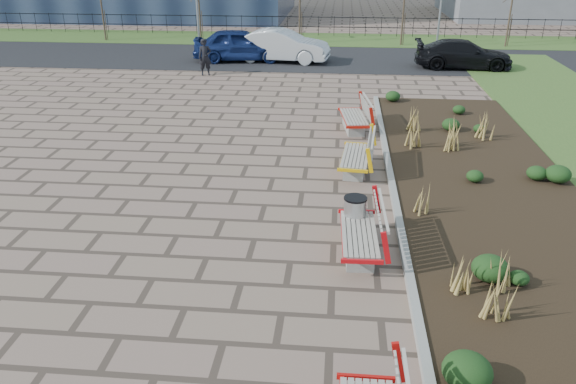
# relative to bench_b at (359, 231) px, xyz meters

# --- Properties ---
(ground) EXTENTS (120.00, 120.00, 0.00)m
(ground) POSITION_rel_bench_b_xyz_m (-3.00, -2.15, -0.50)
(ground) COLOR #6F5A4C
(ground) RESTS_ON ground
(planting_bed) EXTENTS (4.50, 18.00, 0.10)m
(planting_bed) POSITION_rel_bench_b_xyz_m (3.25, 2.85, -0.45)
(planting_bed) COLOR black
(planting_bed) RESTS_ON ground
(planting_curb) EXTENTS (0.16, 18.00, 0.15)m
(planting_curb) POSITION_rel_bench_b_xyz_m (0.92, 2.85, -0.42)
(planting_curb) COLOR gray
(planting_curb) RESTS_ON ground
(grass_verge_far) EXTENTS (80.00, 5.00, 0.04)m
(grass_verge_far) POSITION_rel_bench_b_xyz_m (-3.00, 25.85, -0.48)
(grass_verge_far) COLOR #33511E
(grass_verge_far) RESTS_ON ground
(road) EXTENTS (80.00, 7.00, 0.02)m
(road) POSITION_rel_bench_b_xyz_m (-3.00, 19.85, -0.49)
(road) COLOR black
(road) RESTS_ON ground
(bench_b) EXTENTS (0.97, 2.13, 1.00)m
(bench_b) POSITION_rel_bench_b_xyz_m (0.00, 0.00, 0.00)
(bench_b) COLOR red
(bench_b) RESTS_ON ground
(bench_c) EXTENTS (1.08, 2.17, 1.00)m
(bench_c) POSITION_rel_bench_b_xyz_m (0.00, 4.38, 0.00)
(bench_c) COLOR #F1B40C
(bench_c) RESTS_ON ground
(bench_d) EXTENTS (1.17, 2.20, 1.00)m
(bench_d) POSITION_rel_bench_b_xyz_m (0.00, 7.99, 0.00)
(bench_d) COLOR red
(bench_d) RESTS_ON ground
(litter_bin) EXTENTS (0.47, 0.47, 0.84)m
(litter_bin) POSITION_rel_bench_b_xyz_m (-0.08, 0.79, -0.08)
(litter_bin) COLOR #B2B2B7
(litter_bin) RESTS_ON ground
(pedestrian) EXTENTS (0.69, 0.56, 1.64)m
(pedestrian) POSITION_rel_bench_b_xyz_m (-6.69, 15.55, 0.32)
(pedestrian) COLOR black
(pedestrian) RESTS_ON ground
(car_blue) EXTENTS (4.90, 2.42, 1.61)m
(car_blue) POSITION_rel_bench_b_xyz_m (-5.64, 18.89, 0.32)
(car_blue) COLOR navy
(car_blue) RESTS_ON road
(car_silver) EXTENTS (4.99, 2.28, 1.59)m
(car_silver) POSITION_rel_bench_b_xyz_m (-3.51, 18.89, 0.31)
(car_silver) COLOR silver
(car_silver) RESTS_ON road
(car_black) EXTENTS (4.64, 2.01, 1.33)m
(car_black) POSITION_rel_bench_b_xyz_m (5.38, 18.12, 0.19)
(car_black) COLOR black
(car_black) RESTS_ON road
(tree_a) EXTENTS (1.40, 1.40, 4.00)m
(tree_a) POSITION_rel_bench_b_xyz_m (-15.00, 24.35, 1.54)
(tree_a) COLOR #4C3D2D
(tree_a) RESTS_ON grass_verge_far
(tree_b) EXTENTS (1.40, 1.40, 4.00)m
(tree_b) POSITION_rel_bench_b_xyz_m (-9.00, 24.35, 1.54)
(tree_b) COLOR #4C3D2D
(tree_b) RESTS_ON grass_verge_far
(tree_c) EXTENTS (1.40, 1.40, 4.00)m
(tree_c) POSITION_rel_bench_b_xyz_m (-3.00, 24.35, 1.54)
(tree_c) COLOR #4C3D2D
(tree_c) RESTS_ON grass_verge_far
(tree_d) EXTENTS (1.40, 1.40, 4.00)m
(tree_d) POSITION_rel_bench_b_xyz_m (3.00, 24.35, 1.54)
(tree_d) COLOR #4C3D2D
(tree_d) RESTS_ON grass_verge_far
(tree_e) EXTENTS (1.40, 1.40, 4.00)m
(tree_e) POSITION_rel_bench_b_xyz_m (9.00, 24.35, 1.54)
(tree_e) COLOR #4C3D2D
(tree_e) RESTS_ON grass_verge_far
(railing_fence) EXTENTS (44.00, 0.10, 1.20)m
(railing_fence) POSITION_rel_bench_b_xyz_m (-3.00, 27.35, 0.14)
(railing_fence) COLOR black
(railing_fence) RESTS_ON grass_verge_far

